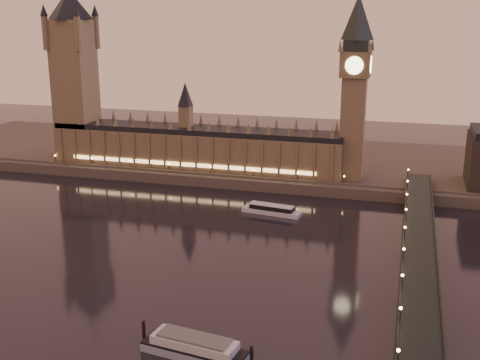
# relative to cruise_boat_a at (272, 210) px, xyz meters

# --- Properties ---
(ground) EXTENTS (700.00, 700.00, 0.00)m
(ground) POSITION_rel_cruise_boat_a_xyz_m (-20.68, -64.85, -2.14)
(ground) COLOR black
(ground) RESTS_ON ground
(far_embankment) EXTENTS (560.00, 130.00, 6.00)m
(far_embankment) POSITION_rel_cruise_boat_a_xyz_m (9.32, 100.15, 0.86)
(far_embankment) COLOR #423D35
(far_embankment) RESTS_ON ground
(palace_of_westminster) EXTENTS (180.00, 26.62, 52.00)m
(palace_of_westminster) POSITION_rel_cruise_boat_a_xyz_m (-60.80, 56.14, 19.57)
(palace_of_westminster) COLOR brown
(palace_of_westminster) RESTS_ON ground
(victoria_tower) EXTENTS (31.68, 31.68, 118.00)m
(victoria_tower) POSITION_rel_cruise_boat_a_xyz_m (-140.68, 56.15, 63.65)
(victoria_tower) COLOR brown
(victoria_tower) RESTS_ON ground
(big_ben) EXTENTS (17.68, 17.68, 104.00)m
(big_ben) POSITION_rel_cruise_boat_a_xyz_m (33.31, 56.13, 61.81)
(big_ben) COLOR brown
(big_ben) RESTS_ON ground
(westminster_bridge) EXTENTS (13.20, 260.00, 15.30)m
(westminster_bridge) POSITION_rel_cruise_boat_a_xyz_m (70.93, -64.85, 3.38)
(westminster_bridge) COLOR black
(westminster_bridge) RESTS_ON ground
(cruise_boat_a) EXTENTS (31.02, 10.95, 4.86)m
(cruise_boat_a) POSITION_rel_cruise_boat_a_xyz_m (0.00, 0.00, 0.00)
(cruise_boat_a) COLOR silver
(cruise_boat_a) RESTS_ON ground
(moored_barge) EXTENTS (37.04, 13.46, 6.85)m
(moored_barge) POSITION_rel_cruise_boat_a_xyz_m (7.11, -133.14, 0.75)
(moored_barge) COLOR #8BA0B1
(moored_barge) RESTS_ON ground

